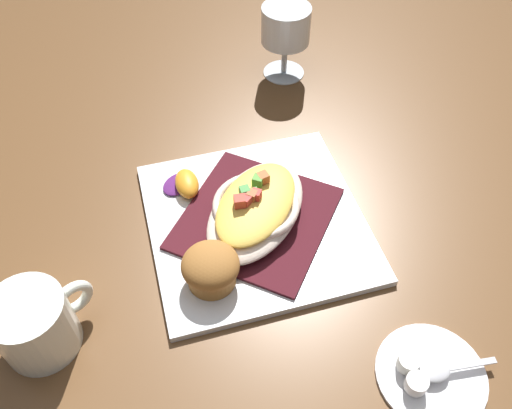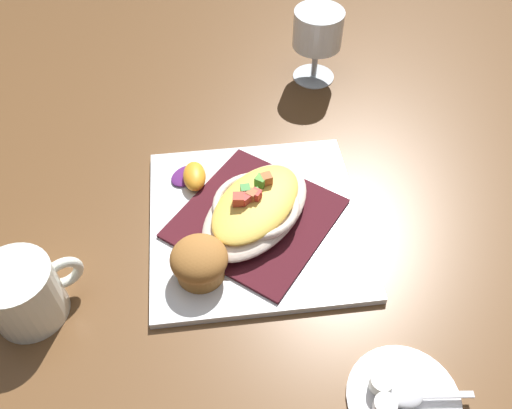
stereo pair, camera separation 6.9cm
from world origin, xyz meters
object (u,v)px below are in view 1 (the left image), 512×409
stemmed_glass (286,29)px  creamer_cup_1 (416,384)px  creamer_saucer (431,374)px  square_plate (256,221)px  creamer_cup_0 (409,362)px  orange_garnish (185,184)px  coffee_mug (37,326)px  spoon (437,370)px  gratin_dish (256,207)px  muffin (211,268)px

stemmed_glass → creamer_cup_1: size_ratio=5.15×
creamer_cup_1 → creamer_saucer: bearing=-161.6°
square_plate → creamer_cup_0: (-0.10, 0.24, 0.01)m
orange_garnish → coffee_mug: coffee_mug is taller
orange_garnish → creamer_cup_0: 0.37m
creamer_saucer → spoon: 0.01m
orange_garnish → creamer_saucer: (-0.20, 0.34, -0.02)m
creamer_saucer → creamer_cup_0: creamer_cup_0 is taller
orange_garnish → stemmed_glass: bearing=-134.2°
orange_garnish → creamer_cup_0: (-0.18, 0.32, -0.00)m
square_plate → creamer_cup_1: creamer_cup_1 is taller
square_plate → spoon: spoon is taller
stemmed_glass → gratin_dish: bearing=65.0°
square_plate → stemmed_glass: (-0.15, -0.31, 0.08)m
coffee_mug → orange_garnish: bearing=-138.8°
orange_garnish → creamer_cup_1: bearing=116.6°
orange_garnish → coffee_mug: 0.27m
muffin → creamer_cup_1: bearing=132.5°
muffin → stemmed_glass: size_ratio=0.56×
square_plate → gratin_dish: (0.00, -0.00, 0.03)m
creamer_cup_1 → muffin: bearing=-47.5°
stemmed_glass → creamer_saucer: (0.02, 0.57, -0.08)m
creamer_cup_0 → creamer_cup_1: same height
orange_garnish → spoon: 0.40m
square_plate → gratin_dish: gratin_dish is taller
creamer_saucer → spoon: spoon is taller
square_plate → gratin_dish: 0.03m
creamer_saucer → creamer_cup_0: bearing=-33.2°
square_plate → creamer_cup_0: size_ratio=11.72×
creamer_cup_0 → stemmed_glass: bearing=-94.8°
muffin → creamer_cup_1: muffin is taller
stemmed_glass → spoon: bearing=87.9°
stemmed_glass → creamer_cup_1: (0.05, 0.58, -0.07)m
gratin_dish → creamer_saucer: gratin_dish is taller
orange_garnish → spoon: (-0.20, 0.34, -0.01)m
creamer_cup_0 → creamer_cup_1: bearing=82.6°
coffee_mug → creamer_saucer: size_ratio=0.91×
gratin_dish → creamer_cup_1: (-0.10, 0.27, -0.02)m
square_plate → creamer_saucer: bearing=115.2°
muffin → square_plate: bearing=-136.1°
muffin → creamer_cup_0: muffin is taller
coffee_mug → gratin_dish: bearing=-161.4°
orange_garnish → square_plate: bearing=134.0°
orange_garnish → coffee_mug: bearing=41.2°
gratin_dish → coffee_mug: bearing=18.6°
coffee_mug → creamer_cup_0: (-0.38, 0.15, -0.02)m
square_plate → orange_garnish: orange_garnish is taller
muffin → creamer_saucer: bearing=137.8°
orange_garnish → creamer_cup_1: 0.39m
creamer_saucer → orange_garnish: bearing=-59.5°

